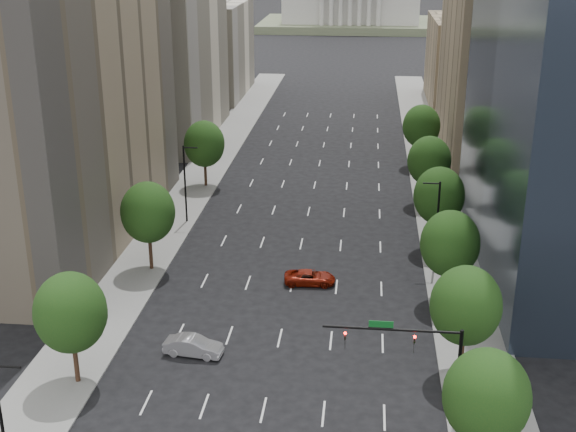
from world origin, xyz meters
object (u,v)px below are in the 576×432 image
(capitol, at_px, (351,2))
(car_red_far, at_px, (310,277))
(traffic_signal, at_px, (422,353))
(car_silver, at_px, (193,346))

(capitol, bearing_deg, car_red_far, -89.52)
(traffic_signal, height_order, car_silver, traffic_signal)
(capitol, relative_size, car_red_far, 12.53)
(capitol, xyz_separation_m, car_silver, (-6.40, -213.00, -7.82))
(car_silver, xyz_separation_m, car_red_far, (8.05, 13.66, -0.10))
(car_silver, bearing_deg, car_red_far, -23.85)
(capitol, height_order, car_silver, capitol)
(traffic_signal, height_order, car_red_far, traffic_signal)
(car_silver, bearing_deg, traffic_signal, -104.95)
(traffic_signal, bearing_deg, capitol, 92.74)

